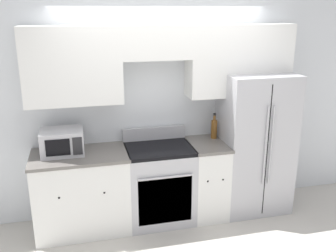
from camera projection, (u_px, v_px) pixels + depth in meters
ground_plane at (174, 230)px, 4.36m from camera, size 12.00×12.00×0.00m
wall_back at (163, 92)px, 4.45m from camera, size 8.00×0.39×2.60m
lower_cabinets_left at (82, 192)px, 4.28m from camera, size 1.07×0.64×0.93m
lower_cabinets_right at (206, 178)px, 4.62m from camera, size 0.44×0.64×0.93m
oven_range at (159, 183)px, 4.48m from camera, size 0.77×0.65×1.09m
refrigerator at (253, 142)px, 4.70m from camera, size 0.84×0.78×1.74m
microwave at (62, 142)px, 4.11m from camera, size 0.46×0.36×0.28m
bottle at (214, 128)px, 4.62m from camera, size 0.08×0.08×0.32m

